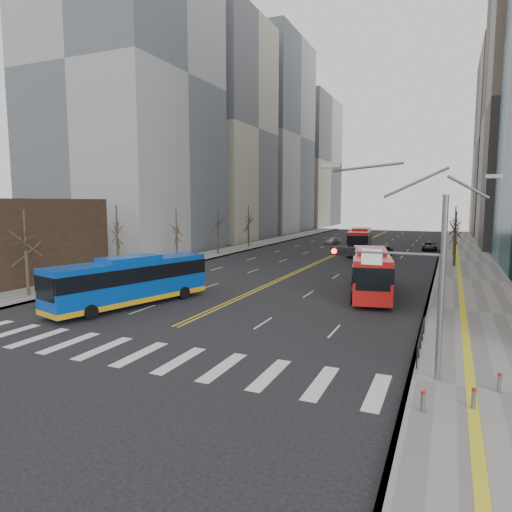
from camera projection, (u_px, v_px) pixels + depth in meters
ground at (121, 351)px, 23.64m from camera, size 220.00×220.00×0.00m
sidewalk_right at (466, 262)px, 57.90m from camera, size 7.00×130.00×0.15m
sidewalk_left at (227, 251)px, 71.16m from camera, size 5.00×130.00×0.15m
crosswalk at (121, 351)px, 23.64m from camera, size 26.70×4.00×0.01m
centerline at (346, 250)px, 73.86m from camera, size 0.55×100.00×0.01m
office_towers at (365, 113)px, 83.32m from camera, size 83.00×134.00×58.00m
signal_mast at (406, 269)px, 19.52m from camera, size 5.37×0.37×9.39m
pedestrian_railing at (421, 336)px, 23.45m from camera, size 0.06×6.06×1.02m
bollards at (466, 394)px, 17.08m from camera, size 2.87×3.17×0.78m
street_trees at (256, 224)px, 57.42m from camera, size 35.20×47.20×7.60m
blue_bus at (130, 280)px, 33.75m from camera, size 6.10×13.09×3.72m
red_bus_near at (371, 269)px, 37.70m from camera, size 5.07×12.58×3.86m
red_bus_far at (360, 240)px, 67.31m from camera, size 4.25×12.58×3.88m
car_white at (88, 286)px, 38.40m from camera, size 1.87×4.07×1.29m
car_dark_mid at (382, 251)px, 65.09m from camera, size 3.11×4.72×1.49m
car_silver at (332, 241)px, 83.33m from camera, size 2.79×4.47×1.21m
car_dark_far at (430, 246)px, 72.64m from camera, size 2.36×4.96×1.37m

